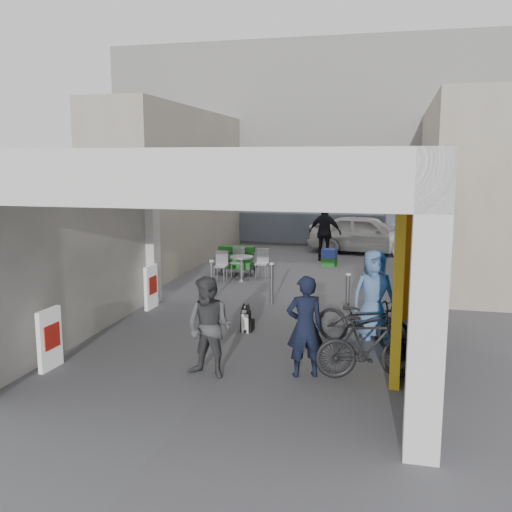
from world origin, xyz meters
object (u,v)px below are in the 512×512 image
(produce_stand, at_px, (235,263))
(bicycle_rear, at_px, (369,347))
(white_van, at_px, (366,234))
(man_elderly, at_px, (374,294))
(bicycle_front, at_px, (363,321))
(man_back_turned, at_px, (209,327))
(man_crates, at_px, (325,233))
(cafe_set, at_px, (240,269))
(man_with_dog, at_px, (305,326))
(border_collie, at_px, (247,320))

(produce_stand, height_order, bicycle_rear, bicycle_rear)
(bicycle_rear, bearing_deg, white_van, -11.92)
(man_elderly, distance_m, bicycle_front, 0.79)
(produce_stand, relative_size, man_back_turned, 0.79)
(man_crates, height_order, bicycle_front, man_crates)
(cafe_set, height_order, man_crates, man_crates)
(white_van, bearing_deg, man_back_turned, 179.74)
(man_with_dog, bearing_deg, bicycle_rear, 166.19)
(man_elderly, distance_m, bicycle_rear, 2.17)
(border_collie, distance_m, bicycle_front, 2.36)
(cafe_set, height_order, white_van, white_van)
(man_crates, bearing_deg, bicycle_front, 113.80)
(man_back_turned, bearing_deg, white_van, 94.16)
(border_collie, distance_m, white_van, 10.69)
(bicycle_front, relative_size, white_van, 0.46)
(bicycle_front, bearing_deg, man_back_turned, 155.88)
(man_with_dog, height_order, man_back_turned, man_with_dog)
(man_crates, bearing_deg, bicycle_rear, 113.15)
(produce_stand, xyz_separation_m, white_van, (3.59, 4.96, 0.38))
(produce_stand, bearing_deg, man_elderly, -71.66)
(cafe_set, xyz_separation_m, man_with_dog, (2.96, -7.03, 0.51))
(man_with_dog, bearing_deg, man_back_turned, -7.95)
(border_collie, bearing_deg, man_back_turned, -89.27)
(produce_stand, bearing_deg, bicycle_front, -75.93)
(man_with_dog, bearing_deg, man_crates, -106.96)
(man_with_dog, distance_m, man_back_turned, 1.49)
(produce_stand, xyz_separation_m, man_back_turned, (1.82, -7.99, 0.47))
(produce_stand, bearing_deg, white_van, 34.04)
(man_back_turned, distance_m, bicycle_rear, 2.50)
(man_crates, bearing_deg, produce_stand, 65.00)
(cafe_set, distance_m, white_van, 6.47)
(bicycle_front, distance_m, bicycle_rear, 1.46)
(man_back_turned, distance_m, man_crates, 11.00)
(man_with_dog, relative_size, man_elderly, 0.95)
(border_collie, distance_m, man_crates, 8.61)
(bicycle_rear, bearing_deg, man_crates, -4.46)
(produce_stand, height_order, bicycle_front, bicycle_front)
(produce_stand, xyz_separation_m, bicycle_rear, (4.25, -7.48, 0.17))
(produce_stand, xyz_separation_m, bicycle_front, (4.09, -6.03, 0.17))
(man_elderly, xyz_separation_m, bicycle_front, (-0.14, -0.69, -0.35))
(cafe_set, xyz_separation_m, bicycle_rear, (3.94, -6.88, 0.20))
(bicycle_front, height_order, bicycle_rear, bicycle_front)
(produce_stand, distance_m, white_van, 6.13)
(man_elderly, bearing_deg, cafe_set, 104.67)
(cafe_set, height_order, man_with_dog, man_with_dog)
(man_back_turned, relative_size, bicycle_rear, 0.96)
(man_elderly, xyz_separation_m, bicycle_rear, (0.02, -2.14, -0.35))
(bicycle_front, distance_m, white_van, 11.00)
(cafe_set, bearing_deg, man_back_turned, -78.46)
(cafe_set, relative_size, bicycle_front, 0.73)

